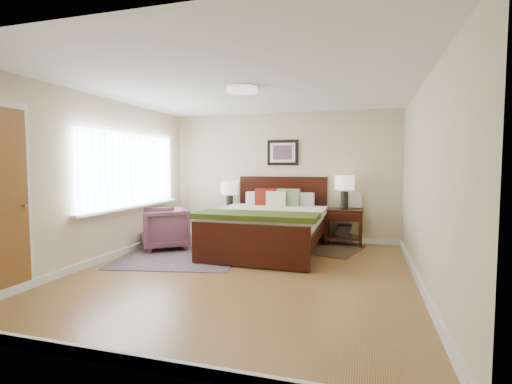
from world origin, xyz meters
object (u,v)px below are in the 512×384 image
Objects in this scene: nightstand_left at (229,218)px; lamp_right at (345,186)px; bed at (269,218)px; nightstand_right at (344,224)px; lamp_left at (230,190)px; armchair at (164,228)px; rug_persian at (187,250)px.

nightstand_left is 2.35m from lamp_right.
bed is 1.50m from nightstand_right.
lamp_left reaches higher than armchair.
rug_persian is at bearing -104.19° from nightstand_left.
lamp_left is 1.00× the size of lamp_right.
nightstand_right is 0.85× the size of armchair.
lamp_left is 0.77× the size of armchair.
armchair reaches higher than nightstand_left.
rug_persian is at bearing -103.98° from lamp_left.
bed is 1.59m from lamp_right.
nightstand_right is (1.21, 0.88, -0.17)m from bed.
lamp_right is (1.21, 0.89, 0.53)m from bed.
lamp_right is at bearing 0.50° from nightstand_left.
nightstand_right reaches higher than rug_persian.
nightstand_right is 3.26m from armchair.
lamp_left reaches higher than nightstand_left.
nightstand_right is at bearing -0.32° from lamp_left.
bed reaches higher than lamp_left.
bed is 4.24× the size of nightstand_left.
bed reaches higher than nightstand_left.
bed reaches higher than rug_persian.
armchair is at bearing -157.63° from lamp_right.
nightstand_left is at bearing -90.00° from lamp_left.
nightstand_left is 0.21× the size of rug_persian.
lamp_right is 3.35m from armchair.
lamp_right reaches higher than armchair.
nightstand_left is 1.36m from rug_persian.
bed is 2.89× the size of armchair.
armchair is (-3.02, -1.24, -0.74)m from lamp_right.
nightstand_left reaches higher than rug_persian.
nightstand_left is 0.80× the size of nightstand_right.
armchair is 0.57m from rug_persian.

